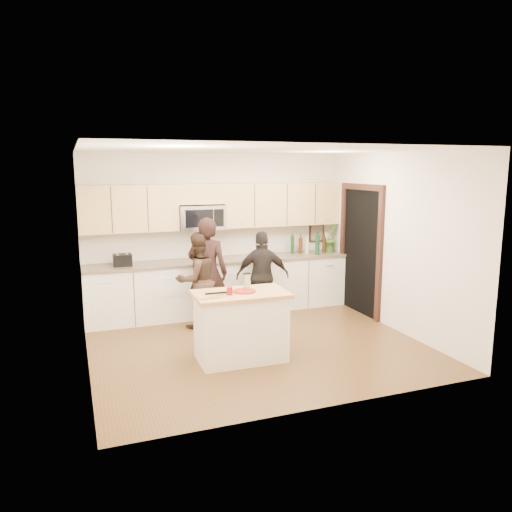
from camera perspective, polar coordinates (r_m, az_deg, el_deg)
name	(u,v)px	position (r m, az deg, el deg)	size (l,w,h in m)	color
floor	(256,345)	(7.16, 0.02, -10.10)	(4.50, 4.50, 0.00)	brown
room_shell	(256,223)	(6.76, 0.02, 3.81)	(4.52, 4.02, 2.71)	beige
back_cabinetry	(222,286)	(8.56, -3.96, -3.43)	(4.50, 0.66, 0.94)	silver
upper_cabinetry	(220,205)	(8.49, -4.14, 5.84)	(4.50, 0.33, 0.75)	tan
microwave	(201,217)	(8.38, -6.31, 4.43)	(0.76, 0.41, 0.40)	silver
doorway	(361,246)	(8.63, 11.88, 1.13)	(0.06, 1.25, 2.20)	black
framed_picture	(317,232)	(9.40, 6.94, 2.76)	(0.30, 0.03, 0.38)	black
dish_towel	(168,273)	(8.09, -10.07, -1.96)	(0.34, 0.60, 0.48)	white
island	(241,326)	(6.50, -1.75, -7.98)	(1.22, 0.73, 0.90)	silver
red_plate	(244,291)	(6.40, -1.36, -4.03)	(0.30, 0.30, 0.02)	maroon
box_grater	(247,281)	(6.43, -1.06, -2.87)	(0.09, 0.05, 0.22)	silver
drink_glass	(230,291)	(6.25, -3.04, -4.01)	(0.07, 0.07, 0.10)	maroon
cutting_board	(208,297)	(6.14, -5.56, -4.68)	(0.25, 0.17, 0.02)	#B5884B
tongs	(216,293)	(6.25, -4.61, -4.25)	(0.28, 0.03, 0.02)	black
knife	(217,296)	(6.12, -4.53, -4.62)	(0.19, 0.02, 0.01)	silver
toaster	(122,260)	(8.12, -15.02, -0.44)	(0.28, 0.23, 0.19)	black
bottle_cluster	(313,243)	(9.04, 6.51, 1.46)	(0.75, 0.31, 0.41)	#11331C
orchid	(330,238)	(9.25, 8.50, 2.07)	(0.28, 0.23, 0.51)	#3C712D
woman_left	(208,272)	(7.78, -5.55, -1.88)	(0.63, 0.41, 1.72)	black
woman_center	(198,280)	(7.79, -6.67, -2.73)	(0.73, 0.57, 1.50)	#302218
woman_right	(263,276)	(8.08, 0.75, -2.31)	(0.86, 0.36, 1.46)	black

